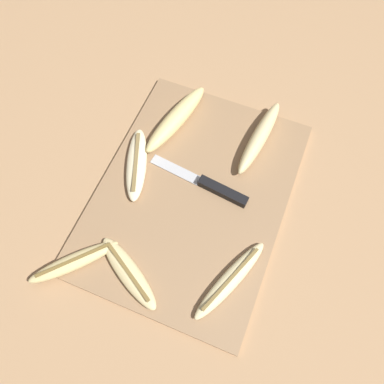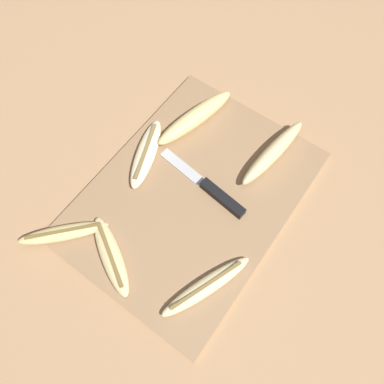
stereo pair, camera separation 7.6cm
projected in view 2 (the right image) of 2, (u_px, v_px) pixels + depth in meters
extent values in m
plane|color=tan|center=(192.00, 196.00, 0.78)|extent=(4.00, 4.00, 0.00)
cube|color=#997551|center=(192.00, 195.00, 0.78)|extent=(0.51, 0.38, 0.01)
cube|color=black|center=(222.00, 198.00, 0.76)|extent=(0.03, 0.11, 0.02)
cube|color=#B7BABF|center=(183.00, 167.00, 0.79)|extent=(0.04, 0.12, 0.00)
ellipsoid|color=beige|center=(273.00, 152.00, 0.79)|extent=(0.21, 0.06, 0.04)
ellipsoid|color=beige|center=(111.00, 256.00, 0.71)|extent=(0.12, 0.16, 0.02)
cube|color=brown|center=(110.00, 254.00, 0.70)|extent=(0.07, 0.12, 0.00)
ellipsoid|color=beige|center=(206.00, 286.00, 0.68)|extent=(0.19, 0.10, 0.02)
cube|color=olive|center=(207.00, 285.00, 0.67)|extent=(0.14, 0.06, 0.00)
ellipsoid|color=#EDD689|center=(195.00, 117.00, 0.83)|extent=(0.21, 0.09, 0.04)
ellipsoid|color=beige|center=(146.00, 153.00, 0.80)|extent=(0.18, 0.10, 0.02)
cube|color=olive|center=(146.00, 150.00, 0.79)|extent=(0.13, 0.06, 0.00)
ellipsoid|color=#DBC684|center=(64.00, 233.00, 0.72)|extent=(0.15, 0.14, 0.02)
cube|color=brown|center=(62.00, 231.00, 0.71)|extent=(0.11, 0.10, 0.00)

